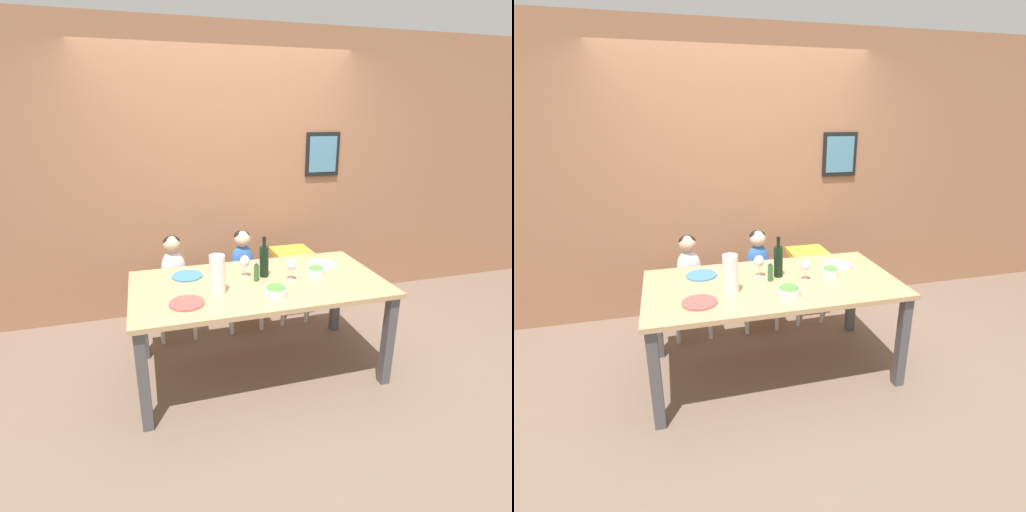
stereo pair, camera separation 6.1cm
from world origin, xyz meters
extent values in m
plane|color=#705B4C|center=(0.00, 0.00, 0.00)|extent=(14.00, 14.00, 0.00)
cube|color=#9E6B4C|center=(0.00, 1.23, 1.35)|extent=(10.00, 0.06, 2.70)
cube|color=black|center=(1.02, 1.19, 1.54)|extent=(0.36, 0.02, 0.43)
cube|color=teal|center=(1.02, 1.18, 1.54)|extent=(0.29, 0.00, 0.35)
cube|color=tan|center=(0.00, 0.00, 0.74)|extent=(1.85, 0.96, 0.03)
cube|color=#4C4C51|center=(-0.87, -0.42, 0.36)|extent=(0.07, 0.07, 0.72)
cube|color=#4C4C51|center=(0.87, -0.42, 0.36)|extent=(0.07, 0.07, 0.72)
cube|color=#4C4C51|center=(-0.87, 0.42, 0.36)|extent=(0.07, 0.07, 0.72)
cube|color=#4C4C51|center=(0.87, 0.42, 0.36)|extent=(0.07, 0.07, 0.72)
cylinder|color=silver|center=(-0.71, 0.59, 0.21)|extent=(0.04, 0.04, 0.43)
cylinder|color=silver|center=(-0.42, 0.59, 0.21)|extent=(0.04, 0.04, 0.43)
cylinder|color=silver|center=(-0.71, 0.87, 0.21)|extent=(0.04, 0.04, 0.43)
cylinder|color=silver|center=(-0.42, 0.87, 0.21)|extent=(0.04, 0.04, 0.43)
cube|color=silver|center=(-0.56, 0.73, 0.45)|extent=(0.41, 0.38, 0.05)
cylinder|color=silver|center=(-0.08, 0.59, 0.21)|extent=(0.04, 0.04, 0.43)
cylinder|color=silver|center=(0.20, 0.59, 0.21)|extent=(0.04, 0.04, 0.43)
cylinder|color=silver|center=(-0.08, 0.87, 0.21)|extent=(0.04, 0.04, 0.43)
cylinder|color=silver|center=(0.20, 0.87, 0.21)|extent=(0.04, 0.04, 0.43)
cube|color=silver|center=(0.06, 0.73, 0.45)|extent=(0.41, 0.38, 0.05)
cylinder|color=silver|center=(0.42, 0.61, 0.33)|extent=(0.04, 0.04, 0.67)
cylinder|color=silver|center=(0.66, 0.61, 0.33)|extent=(0.04, 0.04, 0.67)
cylinder|color=silver|center=(0.42, 0.85, 0.33)|extent=(0.04, 0.04, 0.67)
cylinder|color=silver|center=(0.66, 0.85, 0.33)|extent=(0.04, 0.04, 0.67)
cube|color=gold|center=(0.54, 0.73, 0.69)|extent=(0.35, 0.32, 0.05)
ellipsoid|color=silver|center=(-0.56, 0.73, 0.64)|extent=(0.21, 0.15, 0.34)
sphere|color=#D6AD89|center=(-0.56, 0.73, 0.87)|extent=(0.15, 0.15, 0.15)
ellipsoid|color=black|center=(-0.56, 0.74, 0.89)|extent=(0.15, 0.14, 0.10)
ellipsoid|color=#3366B2|center=(0.06, 0.73, 0.64)|extent=(0.21, 0.15, 0.34)
sphere|color=beige|center=(0.06, 0.73, 0.87)|extent=(0.15, 0.15, 0.15)
ellipsoid|color=black|center=(0.06, 0.74, 0.89)|extent=(0.15, 0.14, 0.10)
cylinder|color=black|center=(0.07, 0.10, 0.87)|extent=(0.07, 0.07, 0.23)
cylinder|color=black|center=(0.07, 0.10, 1.03)|extent=(0.03, 0.03, 0.08)
cylinder|color=black|center=(0.07, 0.10, 1.06)|extent=(0.03, 0.03, 0.02)
cylinder|color=white|center=(-0.33, -0.11, 0.89)|extent=(0.11, 0.11, 0.28)
cylinder|color=white|center=(0.24, -0.03, 0.76)|extent=(0.06, 0.06, 0.00)
cylinder|color=white|center=(0.24, -0.03, 0.79)|extent=(0.01, 0.01, 0.07)
ellipsoid|color=white|center=(0.24, -0.03, 0.88)|extent=(0.08, 0.08, 0.09)
cylinder|color=white|center=(-0.07, 0.13, 0.76)|extent=(0.06, 0.06, 0.00)
cylinder|color=white|center=(-0.07, 0.13, 0.79)|extent=(0.01, 0.01, 0.07)
ellipsoid|color=white|center=(-0.07, 0.13, 0.88)|extent=(0.08, 0.08, 0.09)
cylinder|color=white|center=(0.05, -0.26, 0.78)|extent=(0.16, 0.16, 0.06)
ellipsoid|color=#4C8438|center=(0.05, -0.26, 0.81)|extent=(0.14, 0.14, 0.04)
cylinder|color=white|center=(0.45, 0.00, 0.78)|extent=(0.13, 0.13, 0.06)
ellipsoid|color=#4C8438|center=(0.45, 0.00, 0.81)|extent=(0.11, 0.11, 0.04)
cylinder|color=#D14C47|center=(-0.55, -0.22, 0.76)|extent=(0.23, 0.23, 0.01)
cylinder|color=teal|center=(-0.49, 0.25, 0.76)|extent=(0.23, 0.23, 0.01)
cylinder|color=silver|center=(0.61, 0.20, 0.76)|extent=(0.23, 0.23, 0.01)
cylinder|color=#336633|center=(-0.01, 0.03, 0.82)|extent=(0.04, 0.04, 0.12)
cone|color=black|center=(-0.01, 0.03, 0.89)|extent=(0.03, 0.03, 0.02)
camera|label=1|loc=(-0.76, -2.60, 1.92)|focal=28.00mm
camera|label=2|loc=(-0.70, -2.62, 1.92)|focal=28.00mm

